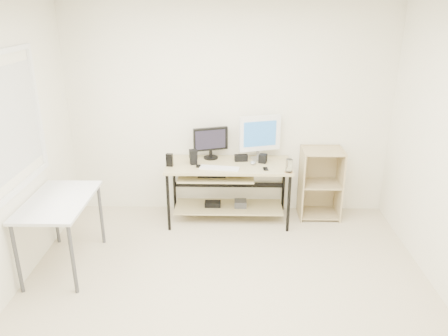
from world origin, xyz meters
name	(u,v)px	position (x,y,z in m)	size (l,w,h in m)	color
room	(210,167)	(-0.14, 0.04, 1.32)	(4.01, 4.01, 2.62)	beige
desk	(227,180)	(-0.03, 1.66, 0.54)	(1.50, 0.65, 0.75)	tan
side_table	(59,207)	(-1.68, 0.60, 0.67)	(0.60, 1.00, 0.75)	silver
shelf_unit	(320,182)	(1.15, 1.82, 0.45)	(0.50, 0.40, 0.90)	tan
black_monitor	(211,141)	(-0.23, 1.86, 0.98)	(0.42, 0.18, 0.40)	black
white_imac	(260,135)	(0.38, 1.83, 1.07)	(0.51, 0.20, 0.55)	silver
keyboard	(219,168)	(-0.11, 1.49, 0.76)	(0.46, 0.13, 0.02)	silver
mouse	(253,163)	(0.29, 1.66, 0.77)	(0.07, 0.10, 0.04)	#AEAEB3
center_speaker	(241,158)	(0.15, 1.76, 0.79)	(0.16, 0.07, 0.08)	black
speaker_left	(193,157)	(-0.42, 1.64, 0.84)	(0.11, 0.11, 0.18)	black
speaker_right	(263,158)	(0.41, 1.71, 0.80)	(0.09, 0.09, 0.11)	black
audio_controller	(170,160)	(-0.70, 1.57, 0.83)	(0.08, 0.05, 0.16)	black
volume_puck	(198,166)	(-0.36, 1.54, 0.76)	(0.06, 0.06, 0.02)	black
smartphone	(266,169)	(0.43, 1.49, 0.75)	(0.06, 0.10, 0.01)	black
coaster	(289,172)	(0.69, 1.39, 0.75)	(0.10, 0.10, 0.01)	#A57B4A
drinking_glass	(289,166)	(0.69, 1.39, 0.83)	(0.08, 0.08, 0.15)	white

